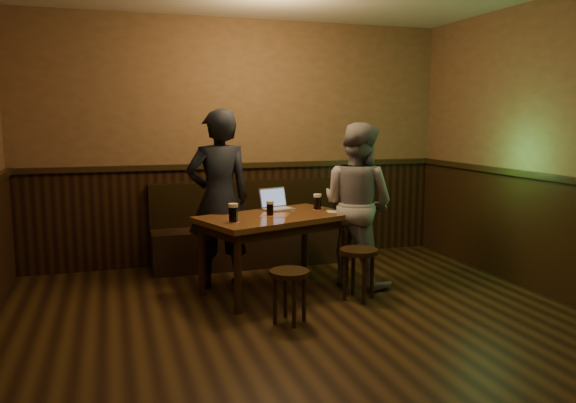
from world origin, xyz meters
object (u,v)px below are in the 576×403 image
Objects in this scene: stool_right at (359,259)px; pint_mid at (270,208)px; pint_right at (317,202)px; person_grey at (357,205)px; laptop at (276,204)px; pub_table at (275,225)px; bench at (248,238)px; person_suit at (219,199)px; stool_left at (290,281)px; pint_left at (233,213)px.

pint_mid is at bearing 148.12° from stool_right.
pint_right is 0.40m from person_grey.
laptop is (-0.39, 0.15, -0.03)m from pint_right.
pub_table reaches higher than stool_right.
bench is at bearing 70.75° from pub_table.
laptop is (0.11, -0.77, 0.50)m from bench.
stool_right is at bearing -70.06° from laptop.
pub_table is at bearing 139.35° from person_suit.
bench reaches higher than pub_table.
person_grey reaches higher than bench.
pub_table is 0.88m from person_grey.
stool_right is 1.35× the size of laptop.
bench is 1.35× the size of person_grey.
pint_mid is 0.09× the size of person_grey.
bench is at bearing -127.05° from person_suit.
bench is at bearing 87.21° from pint_mid.
person_grey reaches higher than laptop.
pint_left is at bearing 119.45° from stool_left.
stool_left is at bearing -154.52° from stool_right.
stool_right is at bearing 25.48° from stool_left.
pint_mid is (-0.05, -1.11, 0.52)m from bench.
pint_right reaches higher than pint_mid.
pint_left reaches higher than stool_left.
bench is 4.96× the size of stool_left.
laptop reaches higher than stool_left.
pint_right reaches higher than stool_right.
stool_right is at bearing 139.96° from person_suit.
laptop is 0.22× the size of person_grey.
bench is at bearing 118.56° from pint_right.
laptop is at bearing 45.80° from pint_left.
pint_mid is at bearing -160.68° from pint_right.
person_grey is (0.99, 0.85, 0.46)m from stool_left.
bench is 1.23m from pint_mid.
pint_mid is 0.40× the size of laptop.
bench is at bearing 113.20° from stool_right.
person_suit reaches higher than pint_mid.
stool_left is 1.39m from person_grey.
person_grey is (1.34, -0.34, -0.07)m from person_suit.
pub_table is at bearing -160.86° from pint_right.
stool_left is 2.70× the size of pint_right.
pint_left is (-1.13, 0.21, 0.46)m from stool_right.
person_suit is at bearing 144.43° from stool_right.
laptop is 0.20× the size of person_suit.
person_grey is (1.33, 0.26, -0.03)m from pint_left.
person_grey reaches higher than pub_table.
person_grey is (0.19, 0.48, 0.43)m from stool_right.
bench reaches higher than pint_left.
person_grey is at bearing 161.14° from person_suit.
pint_right reaches higher than stool_left.
person_grey is at bearing -24.93° from pint_right.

